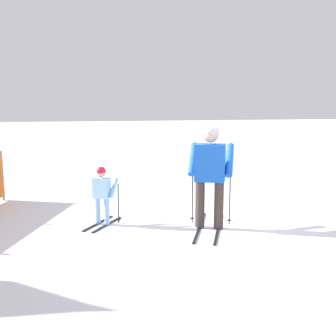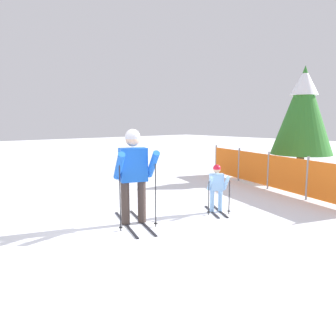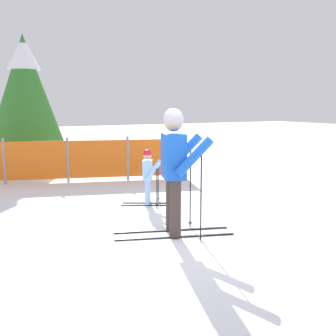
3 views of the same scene
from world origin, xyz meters
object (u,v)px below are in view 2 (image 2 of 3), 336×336
Objects in this scene: skier_adult at (133,168)px; skier_child at (217,185)px; safety_fence at (268,170)px; conifer_far at (303,109)px.

skier_child is at bearing 94.75° from skier_adult.
skier_adult is 4.82m from safety_fence.
skier_adult is 1.74× the size of skier_child.
conifer_far is (-0.61, 7.39, 1.27)m from skier_adult.
skier_adult is 7.53m from conifer_far.
conifer_far is at bearing 131.82° from skier_child.
skier_adult is 0.32× the size of safety_fence.
safety_fence is (-0.19, 4.78, -0.53)m from skier_adult.
skier_child is at bearing -79.04° from conifer_far.
conifer_far reaches higher than skier_adult.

